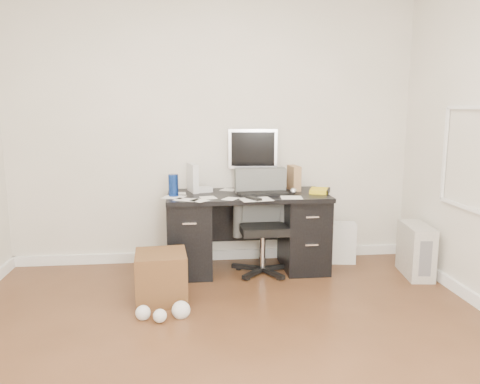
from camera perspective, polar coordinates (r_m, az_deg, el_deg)
The scene contains 18 objects.
ground at distance 3.08m, azimuth -0.93°, elevation -19.86°, with size 4.00×4.00×0.00m, color #4D2D18.
room_shell at distance 2.70m, azimuth -0.40°, elevation 12.66°, with size 4.02×4.02×2.71m.
desk at distance 4.49m, azimuth 0.91°, elevation -4.60°, with size 1.50×0.70×0.75m.
loose_papers at distance 4.34m, azimuth -1.61°, elevation -0.35°, with size 1.10×0.60×0.00m, color silver, non-canonical shape.
lcd_monitor at distance 4.63m, azimuth 1.57°, elevation 4.08°, with size 0.48×0.27×0.61m, color silver, non-canonical shape.
keyboard at distance 4.35m, azimuth 2.81°, elevation -0.18°, with size 0.47×0.16×0.03m, color black.
computer_mouse at distance 4.39m, azimuth 6.53°, elevation 0.11°, with size 0.06×0.06×0.06m, color silver.
travel_mug at distance 4.30m, azimuth -8.13°, elevation 0.81°, with size 0.09×0.09×0.20m, color navy.
white_binder at distance 4.51m, azimuth -5.79°, elevation 1.73°, with size 0.11×0.24×0.27m, color silver.
magazine_file at distance 4.62m, azimuth 6.60°, elevation 1.71°, with size 0.10×0.21×0.24m, color #956C48.
pen_cup at distance 4.69m, azimuth 5.08°, elevation 1.74°, with size 0.09×0.09×0.22m, color #553318, non-canonical shape.
yellow_book at distance 4.52m, azimuth 9.69°, elevation 0.15°, with size 0.17×0.22×0.04m, color yellow.
paper_remote at distance 4.12m, azimuth 1.98°, elevation -0.77°, with size 0.28×0.22×0.02m, color silver, non-canonical shape.
office_chair at distance 4.39m, azimuth 2.80°, elevation -3.72°, with size 0.56×0.56×0.98m, color #595C59, non-canonical shape.
pc_tower at distance 4.68m, azimuth 20.65°, elevation -6.65°, with size 0.21×0.48×0.48m, color #AAA499.
shopping_bag at distance 4.86m, azimuth 12.07°, elevation -6.04°, with size 0.30×0.22×0.41m, color white.
wicker_basket at distance 3.88m, azimuth -9.57°, elevation -10.16°, with size 0.40×0.40×0.40m, color #4A3216.
desk_printer at distance 4.83m, azimuth 8.41°, elevation -7.44°, with size 0.31×0.26×0.18m, color slate.
Camera 1 is at (-0.24, -2.66, 1.53)m, focal length 35.00 mm.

